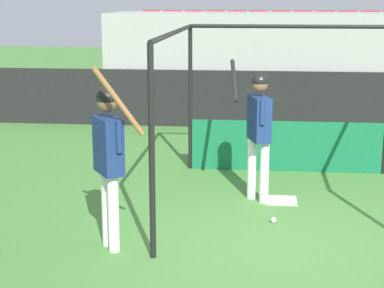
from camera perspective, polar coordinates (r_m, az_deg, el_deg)
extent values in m
plane|color=#477F38|center=(7.77, 7.27, -9.07)|extent=(60.00, 60.00, 0.00)
cube|color=black|center=(14.53, 6.84, 3.93)|extent=(24.00, 0.12, 1.28)
cube|color=#9E9E99|center=(15.70, 6.85, 6.90)|extent=(7.60, 2.40, 2.53)
cube|color=maroon|center=(15.15, -4.70, 6.99)|extent=(0.45, 0.40, 0.10)
cube|color=maroon|center=(15.31, -4.59, 7.92)|extent=(0.45, 0.06, 0.40)
cube|color=maroon|center=(15.06, -2.63, 6.98)|extent=(0.45, 0.40, 0.10)
cube|color=maroon|center=(15.22, -2.54, 7.91)|extent=(0.45, 0.06, 0.40)
cube|color=maroon|center=(14.99, -0.54, 6.97)|extent=(0.45, 0.40, 0.10)
cube|color=maroon|center=(15.15, -0.46, 7.90)|extent=(0.45, 0.06, 0.40)
cube|color=maroon|center=(14.94, 1.57, 6.94)|extent=(0.45, 0.40, 0.10)
cube|color=maroon|center=(15.09, 1.63, 7.88)|extent=(0.45, 0.06, 0.40)
cube|color=maroon|center=(14.90, 3.70, 6.91)|extent=(0.45, 0.40, 0.10)
cube|color=maroon|center=(15.06, 3.74, 7.85)|extent=(0.45, 0.06, 0.40)
cube|color=maroon|center=(14.89, 5.83, 6.86)|extent=(0.45, 0.40, 0.10)
cube|color=maroon|center=(15.05, 5.85, 7.80)|extent=(0.45, 0.06, 0.40)
cube|color=maroon|center=(14.90, 7.96, 6.81)|extent=(0.45, 0.40, 0.10)
cube|color=maroon|center=(15.06, 7.97, 7.75)|extent=(0.45, 0.06, 0.40)
cube|color=maroon|center=(14.93, 10.08, 6.74)|extent=(0.45, 0.40, 0.10)
cube|color=maroon|center=(15.08, 10.07, 7.69)|extent=(0.45, 0.06, 0.40)
cube|color=maroon|center=(14.98, 12.20, 6.67)|extent=(0.45, 0.40, 0.10)
cube|color=maroon|center=(15.13, 12.17, 7.61)|extent=(0.45, 0.06, 0.40)
cube|color=maroon|center=(15.04, 14.29, 6.59)|extent=(0.45, 0.40, 0.10)
cube|color=maroon|center=(15.20, 14.25, 7.53)|extent=(0.45, 0.06, 0.40)
cube|color=maroon|center=(15.13, 16.36, 6.50)|extent=(0.45, 0.40, 0.10)
cube|color=maroon|center=(15.29, 16.30, 7.43)|extent=(0.45, 0.06, 0.40)
cube|color=maroon|center=(15.90, -4.19, 8.73)|extent=(0.45, 0.40, 0.10)
cube|color=maroon|center=(16.06, -4.09, 9.59)|extent=(0.45, 0.06, 0.40)
cube|color=maroon|center=(15.81, -2.21, 8.73)|extent=(0.45, 0.40, 0.10)
cube|color=maroon|center=(15.98, -2.12, 9.60)|extent=(0.45, 0.06, 0.40)
cube|color=maroon|center=(15.75, -0.20, 8.72)|extent=(0.45, 0.40, 0.10)
cube|color=maroon|center=(15.91, -0.13, 9.59)|extent=(0.45, 0.06, 0.40)
cube|color=maroon|center=(15.70, 1.82, 8.70)|extent=(0.45, 0.40, 0.10)
cube|color=maroon|center=(15.86, 1.87, 9.57)|extent=(0.45, 0.06, 0.40)
cube|color=maroon|center=(15.66, 3.85, 8.67)|extent=(0.45, 0.40, 0.10)
cube|color=maroon|center=(15.83, 3.89, 9.54)|extent=(0.45, 0.06, 0.40)
cube|color=maroon|center=(15.65, 5.88, 8.62)|extent=(0.45, 0.40, 0.10)
cube|color=maroon|center=(15.82, 5.91, 9.50)|extent=(0.45, 0.06, 0.40)
cube|color=maroon|center=(15.66, 7.92, 8.57)|extent=(0.45, 0.40, 0.10)
cube|color=maroon|center=(15.82, 7.92, 9.45)|extent=(0.45, 0.06, 0.40)
cube|color=maroon|center=(15.69, 9.95, 8.51)|extent=(0.45, 0.40, 0.10)
cube|color=maroon|center=(15.85, 9.94, 9.39)|extent=(0.45, 0.06, 0.40)
cube|color=maroon|center=(15.73, 11.97, 8.44)|extent=(0.45, 0.40, 0.10)
cube|color=maroon|center=(15.90, 11.94, 9.31)|extent=(0.45, 0.06, 0.40)
cube|color=maroon|center=(15.80, 13.97, 8.35)|extent=(0.45, 0.40, 0.10)
cube|color=maroon|center=(15.96, 13.93, 9.23)|extent=(0.45, 0.06, 0.40)
cube|color=maroon|center=(15.88, 15.96, 8.26)|extent=(0.45, 0.40, 0.10)
cube|color=maroon|center=(16.04, 15.90, 9.13)|extent=(0.45, 0.06, 0.40)
cube|color=maroon|center=(16.67, -3.72, 10.30)|extent=(0.45, 0.40, 0.10)
cube|color=maroon|center=(16.83, -3.63, 11.12)|extent=(0.45, 0.06, 0.40)
cube|color=maroon|center=(16.58, -1.82, 10.31)|extent=(0.45, 0.40, 0.10)
cube|color=maroon|center=(16.75, -1.74, 11.13)|extent=(0.45, 0.06, 0.40)
cube|color=maroon|center=(16.52, 0.10, 10.31)|extent=(0.45, 0.40, 0.10)
cube|color=maroon|center=(16.69, 0.17, 11.12)|extent=(0.45, 0.06, 0.40)
cube|color=maroon|center=(16.47, 2.04, 10.29)|extent=(0.45, 0.40, 0.10)
cube|color=maroon|center=(16.64, 2.09, 11.11)|extent=(0.45, 0.06, 0.40)
cube|color=maroon|center=(16.44, 3.98, 10.26)|extent=(0.45, 0.40, 0.10)
cube|color=maroon|center=(16.61, 4.02, 11.08)|extent=(0.45, 0.06, 0.40)
cube|color=maroon|center=(16.43, 5.93, 10.22)|extent=(0.45, 0.40, 0.10)
cube|color=maroon|center=(16.60, 5.95, 11.05)|extent=(0.45, 0.06, 0.40)
cube|color=maroon|center=(16.43, 7.88, 10.17)|extent=(0.45, 0.40, 0.10)
cube|color=maroon|center=(16.60, 7.89, 11.00)|extent=(0.45, 0.06, 0.40)
cube|color=maroon|center=(16.46, 9.82, 10.11)|extent=(0.45, 0.40, 0.10)
cube|color=maroon|center=(16.63, 9.81, 10.93)|extent=(0.45, 0.06, 0.40)
cube|color=maroon|center=(16.50, 11.76, 10.04)|extent=(0.45, 0.40, 0.10)
cube|color=maroon|center=(16.67, 11.73, 10.86)|extent=(0.45, 0.06, 0.40)
cube|color=maroon|center=(16.56, 13.68, 9.95)|extent=(0.45, 0.40, 0.10)
cube|color=maroon|center=(16.73, 13.64, 10.77)|extent=(0.45, 0.06, 0.40)
cube|color=maroon|center=(16.64, 15.58, 9.86)|extent=(0.45, 0.40, 0.10)
cube|color=maroon|center=(16.81, 15.53, 10.68)|extent=(0.45, 0.06, 0.40)
cylinder|color=black|center=(7.06, -3.60, -0.89)|extent=(0.07, 0.07, 2.43)
cylinder|color=black|center=(10.87, -0.15, 4.04)|extent=(0.07, 0.07, 2.43)
cylinder|color=black|center=(8.81, -1.56, 9.89)|extent=(0.06, 3.92, 0.06)
cylinder|color=black|center=(10.70, 8.70, 10.29)|extent=(3.26, 0.06, 0.06)
cube|color=#14663D|center=(10.95, 8.35, -0.21)|extent=(3.19, 0.03, 0.86)
cube|color=white|center=(9.46, 7.95, -4.99)|extent=(0.44, 0.44, 0.02)
cylinder|color=white|center=(9.24, 6.45, -2.53)|extent=(0.16, 0.16, 0.90)
cylinder|color=white|center=(9.41, 5.34, -2.21)|extent=(0.16, 0.16, 0.90)
cube|color=navy|center=(9.15, 6.00, 2.25)|extent=(0.36, 0.54, 0.63)
sphere|color=brown|center=(9.08, 6.07, 5.29)|extent=(0.22, 0.22, 0.22)
sphere|color=black|center=(9.07, 6.08, 5.60)|extent=(0.23, 0.23, 0.23)
cylinder|color=navy|center=(8.87, 6.27, 2.84)|extent=(0.09, 0.09, 0.35)
cylinder|color=navy|center=(9.36, 5.31, 3.40)|extent=(0.09, 0.09, 0.35)
cylinder|color=black|center=(9.26, 3.77, 5.65)|extent=(0.15, 0.75, 0.55)
sphere|color=black|center=(9.33, 5.93, 4.13)|extent=(0.08, 0.08, 0.08)
cylinder|color=white|center=(7.68, -7.55, -5.70)|extent=(0.18, 0.18, 0.92)
cylinder|color=white|center=(7.49, -7.00, -6.16)|extent=(0.18, 0.18, 0.92)
cube|color=navy|center=(7.37, -7.45, -0.14)|extent=(0.44, 0.51, 0.65)
sphere|color=brown|center=(7.28, -7.56, 3.70)|extent=(0.23, 0.23, 0.23)
sphere|color=black|center=(7.27, -7.58, 4.10)|extent=(0.24, 0.24, 0.24)
cylinder|color=navy|center=(7.58, -7.83, 1.34)|extent=(0.10, 0.10, 0.36)
cylinder|color=navy|center=(7.13, -6.51, 0.64)|extent=(0.10, 0.10, 0.36)
cylinder|color=brown|center=(6.92, -6.59, 3.81)|extent=(0.56, 0.14, 0.76)
sphere|color=brown|center=(7.23, -6.37, 1.30)|extent=(0.08, 0.08, 0.08)
sphere|color=white|center=(8.55, 7.26, -6.72)|extent=(0.07, 0.07, 0.07)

